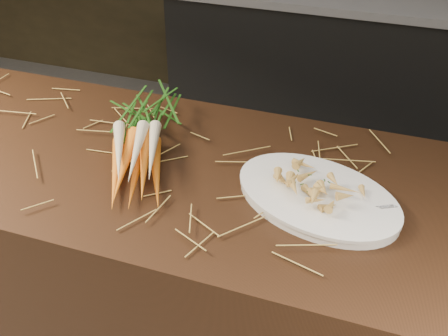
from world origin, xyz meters
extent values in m
cube|color=black|center=(0.00, 0.30, 0.45)|extent=(2.40, 0.70, 0.90)
cube|color=black|center=(0.30, 2.18, 0.40)|extent=(1.80, 0.60, 0.80)
cone|color=orange|center=(0.07, 0.20, 0.92)|extent=(0.16, 0.28, 0.04)
cone|color=orange|center=(0.12, 0.22, 0.92)|extent=(0.14, 0.28, 0.04)
cone|color=orange|center=(0.16, 0.23, 0.92)|extent=(0.17, 0.27, 0.04)
cone|color=orange|center=(0.10, 0.20, 0.95)|extent=(0.13, 0.29, 0.04)
cone|color=orange|center=(0.14, 0.22, 0.95)|extent=(0.15, 0.28, 0.04)
cone|color=beige|center=(0.08, 0.21, 0.97)|extent=(0.16, 0.25, 0.04)
cone|color=beige|center=(0.12, 0.22, 0.97)|extent=(0.12, 0.26, 0.04)
cone|color=beige|center=(0.15, 0.24, 0.97)|extent=(0.13, 0.26, 0.05)
ellipsoid|color=#2A6F19|center=(0.02, 0.45, 0.95)|extent=(0.26, 0.30, 0.09)
cube|color=silver|center=(0.66, 0.20, 0.92)|extent=(0.13, 0.08, 0.00)
camera|label=1|loc=(0.69, -0.75, 1.65)|focal=45.00mm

